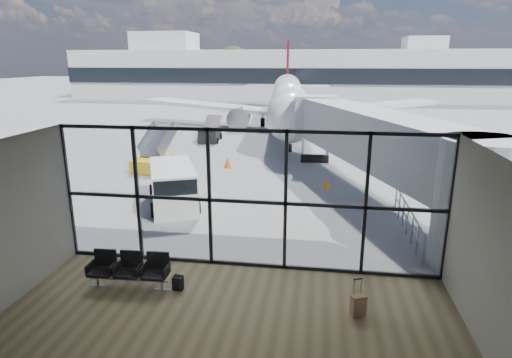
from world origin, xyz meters
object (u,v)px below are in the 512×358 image
(seating_row, at_px, (130,268))
(belt_loader, at_px, (210,133))
(backpack, at_px, (178,283))
(service_van, at_px, (173,186))
(mobile_stairs, at_px, (153,161))
(airliner, at_px, (289,99))
(suitcase, at_px, (358,305))

(seating_row, height_order, belt_loader, belt_loader)
(backpack, height_order, service_van, service_van)
(seating_row, distance_m, mobile_stairs, 14.07)
(service_van, distance_m, belt_loader, 16.29)
(belt_loader, relative_size, mobile_stairs, 1.25)
(seating_row, relative_size, airliner, 0.07)
(seating_row, height_order, backpack, seating_row)
(seating_row, relative_size, mobile_stairs, 0.71)
(seating_row, bearing_deg, backpack, -3.84)
(airliner, distance_m, mobile_stairs, 20.73)
(suitcase, xyz_separation_m, mobile_stairs, (-11.10, 13.89, 0.22))
(service_van, height_order, mobile_stairs, mobile_stairs)
(backpack, relative_size, suitcase, 0.44)
(service_van, bearing_deg, seating_row, -103.83)
(seating_row, height_order, service_van, service_van)
(seating_row, relative_size, service_van, 0.51)
(airliner, distance_m, belt_loader, 11.35)
(belt_loader, bearing_deg, suitcase, -72.00)
(seating_row, xyz_separation_m, mobile_stairs, (-4.57, 13.31, -0.05))
(airliner, xyz_separation_m, belt_loader, (-5.66, -9.61, -2.06))
(belt_loader, height_order, mobile_stairs, mobile_stairs)
(backpack, distance_m, service_van, 7.64)
(backpack, relative_size, belt_loader, 0.11)
(suitcase, relative_size, belt_loader, 0.24)
(backpack, distance_m, suitcase, 5.10)
(belt_loader, distance_m, mobile_stairs, 9.95)
(mobile_stairs, bearing_deg, service_van, -52.08)
(backpack, relative_size, airliner, 0.01)
(mobile_stairs, bearing_deg, airliner, 80.09)
(seating_row, bearing_deg, service_van, 96.81)
(airliner, height_order, service_van, airliner)
(belt_loader, xyz_separation_m, mobile_stairs, (-1.00, -9.90, -0.10))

